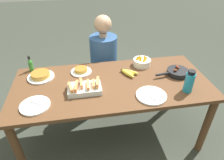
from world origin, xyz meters
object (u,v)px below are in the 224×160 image
at_px(melon_tray, 85,88).
at_px(water_bottle, 189,82).
at_px(skillet, 177,72).
at_px(fruit_bowl_mango, 142,62).
at_px(person_figure, 104,69).
at_px(empty_plate_near_front, 151,95).
at_px(frittata_plate_side, 81,71).
at_px(empty_plate_far_left, 35,105).
at_px(hot_sauce_bottle, 31,64).
at_px(banana_bunch, 128,73).
at_px(frittata_plate_center, 41,76).

distance_m(melon_tray, water_bottle, 0.93).
xyz_separation_m(skillet, fruit_bowl_mango, (-0.30, 0.24, 0.02)).
bearing_deg(person_figure, empty_plate_near_front, -72.13).
distance_m(frittata_plate_side, empty_plate_far_left, 0.61).
distance_m(fruit_bowl_mango, hot_sauce_bottle, 1.17).
height_order(empty_plate_near_front, person_figure, person_figure).
relative_size(melon_tray, empty_plate_far_left, 1.21).
bearing_deg(fruit_bowl_mango, skillet, -38.73).
bearing_deg(melon_tray, banana_bunch, 24.94).
bearing_deg(frittata_plate_side, banana_bunch, -13.80).
relative_size(melon_tray, person_figure, 0.25).
bearing_deg(skillet, fruit_bowl_mango, -46.92).
distance_m(frittata_plate_side, person_figure, 0.57).
distance_m(empty_plate_far_left, hot_sauce_bottle, 0.60).
bearing_deg(empty_plate_far_left, banana_bunch, 21.86).
distance_m(skillet, person_figure, 0.95).
height_order(frittata_plate_side, water_bottle, water_bottle).
bearing_deg(empty_plate_near_front, hot_sauce_bottle, 150.23).
bearing_deg(melon_tray, fruit_bowl_mango, 29.51).
height_order(banana_bunch, fruit_bowl_mango, fruit_bowl_mango).
bearing_deg(empty_plate_far_left, melon_tray, 18.35).
height_order(skillet, frittata_plate_side, skillet).
distance_m(empty_plate_far_left, fruit_bowl_mango, 1.17).
bearing_deg(banana_bunch, empty_plate_near_front, -73.36).
bearing_deg(water_bottle, hot_sauce_bottle, 157.15).
bearing_deg(banana_bunch, fruit_bowl_mango, 38.91).
bearing_deg(skillet, hot_sauce_bottle, -20.90).
relative_size(frittata_plate_side, water_bottle, 0.99).
relative_size(frittata_plate_side, empty_plate_far_left, 0.86).
distance_m(frittata_plate_center, empty_plate_near_front, 1.09).
bearing_deg(melon_tray, person_figure, 69.95).
relative_size(frittata_plate_center, fruit_bowl_mango, 1.38).
xyz_separation_m(melon_tray, fruit_bowl_mango, (0.64, 0.36, 0.01)).
bearing_deg(person_figure, hot_sauce_bottle, -160.09).
xyz_separation_m(frittata_plate_side, hot_sauce_bottle, (-0.51, 0.13, 0.05)).
relative_size(melon_tray, water_bottle, 1.40).
bearing_deg(skillet, person_figure, -51.02).
height_order(frittata_plate_center, fruit_bowl_mango, fruit_bowl_mango).
bearing_deg(water_bottle, person_figure, 125.57).
xyz_separation_m(skillet, empty_plate_near_front, (-0.37, -0.29, -0.02)).
bearing_deg(fruit_bowl_mango, frittata_plate_center, -176.31).
xyz_separation_m(skillet, water_bottle, (-0.03, -0.28, 0.07)).
bearing_deg(water_bottle, melon_tray, 170.39).
height_order(banana_bunch, hot_sauce_bottle, hot_sauce_bottle).
height_order(banana_bunch, empty_plate_far_left, banana_bunch).
relative_size(banana_bunch, skillet, 0.52).
distance_m(frittata_plate_side, water_bottle, 1.05).
xyz_separation_m(melon_tray, skillet, (0.94, 0.12, -0.01)).
height_order(frittata_plate_center, water_bottle, water_bottle).
height_order(water_bottle, hot_sauce_bottle, water_bottle).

